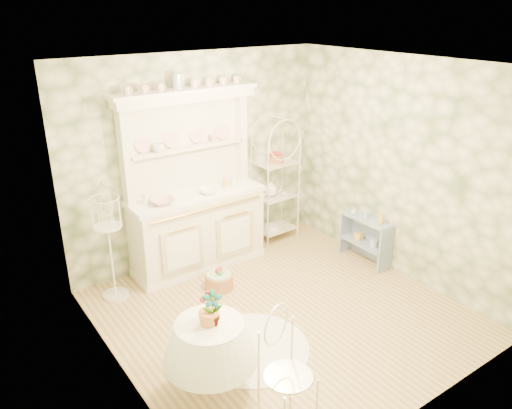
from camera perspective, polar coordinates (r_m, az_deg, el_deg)
floor at (r=5.73m, az=2.96°, el=-12.28°), size 3.60×3.60×0.00m
ceiling at (r=4.76m, az=3.61°, el=15.62°), size 3.60×3.60×0.00m
wall_left at (r=4.30m, az=-15.97°, el=-4.81°), size 3.60×3.60×0.00m
wall_right at (r=6.31m, az=16.20°, el=3.85°), size 3.60×3.60×0.00m
wall_back at (r=6.52m, az=-6.65°, el=5.15°), size 3.60×3.60×0.00m
wall_front at (r=3.99m, az=19.64°, el=-7.52°), size 3.60×3.60×0.00m
kitchen_dresser at (r=6.26m, az=-6.92°, el=2.43°), size 1.87×0.61×2.29m
bakers_rack at (r=7.09m, az=2.21°, el=2.65°), size 0.56×0.42×1.75m
side_shelf at (r=6.81m, az=12.38°, el=-4.04°), size 0.27×0.69×0.58m
round_table at (r=4.55m, az=-5.23°, el=-16.77°), size 0.83×0.83×0.77m
cafe_chair at (r=4.25m, az=3.70°, el=-19.10°), size 0.52×0.52×0.88m
birdcage_stand at (r=5.90m, az=-16.38°, el=-4.30°), size 0.35×0.35×1.40m
floor_basket at (r=6.12m, az=-4.24°, el=-8.47°), size 0.47×0.47×0.25m
lace_rug at (r=5.23m, az=-0.61°, el=-16.03°), size 1.48×1.48×0.01m
bowl_floral at (r=6.03m, az=-10.62°, el=0.13°), size 0.34×0.34×0.07m
bowl_white at (r=6.28m, az=-5.48°, el=1.33°), size 0.25×0.25×0.07m
cup_left at (r=6.07m, az=-11.10°, el=6.19°), size 0.16×0.16×0.10m
cup_right at (r=6.43m, az=-4.87°, el=7.39°), size 0.11×0.11×0.10m
potted_geranium at (r=4.25m, az=-4.96°, el=-12.09°), size 0.20×0.18×0.33m
bottle_amber at (r=6.53m, az=14.10°, el=-1.61°), size 0.07×0.07×0.17m
bottle_blue at (r=6.68m, az=12.54°, el=-1.17°), size 0.05×0.05×0.10m
bottle_glass at (r=6.77m, az=11.12°, el=-0.81°), size 0.07×0.07×0.09m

